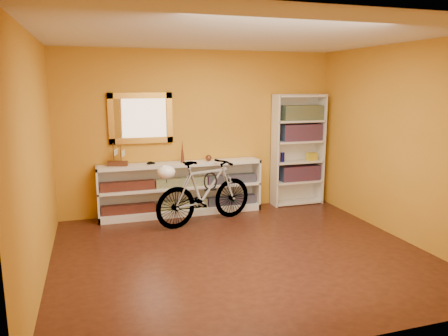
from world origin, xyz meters
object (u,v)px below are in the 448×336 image
object	(u,v)px
bicycle	(205,192)
helmet	(166,172)
console_unit	(181,189)
bookcase	(298,150)

from	to	relation	value
bicycle	helmet	distance (m)	0.73
console_unit	helmet	distance (m)	0.91
console_unit	helmet	xyz separation A→B (m)	(-0.36, -0.71, 0.43)
helmet	console_unit	bearing A→B (deg)	63.47
bicycle	helmet	size ratio (longest dim) A/B	6.47
console_unit	bookcase	size ratio (longest dim) A/B	1.37
console_unit	bicycle	bearing A→B (deg)	-64.64
bicycle	bookcase	bearing A→B (deg)	-89.92
bookcase	bicycle	world-z (taller)	bookcase
console_unit	bicycle	world-z (taller)	bicycle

